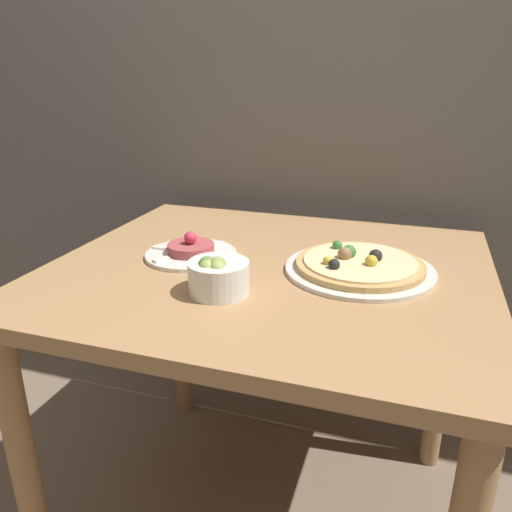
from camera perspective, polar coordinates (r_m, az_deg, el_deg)
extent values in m
cube|color=slate|center=(1.65, 7.84, 23.05)|extent=(8.00, 0.05, 2.60)
cube|color=#AD7F51|center=(1.19, 1.45, -1.89)|extent=(1.02, 0.89, 0.03)
cylinder|color=#AD7F51|center=(1.32, -24.83, -21.61)|extent=(0.06, 0.06, 0.75)
cylinder|color=#AD7F51|center=(1.83, -8.75, -7.26)|extent=(0.06, 0.06, 0.75)
cylinder|color=#AD7F51|center=(1.67, 20.57, -11.37)|extent=(0.06, 0.06, 0.75)
cylinder|color=silver|center=(1.17, 11.74, -1.52)|extent=(0.34, 0.34, 0.01)
cylinder|color=tan|center=(1.16, 11.78, -0.99)|extent=(0.29, 0.29, 0.01)
cylinder|color=beige|center=(1.16, 11.81, -0.58)|extent=(0.26, 0.26, 0.00)
sphere|color=gold|center=(1.14, 13.05, -0.58)|extent=(0.03, 0.03, 0.03)
sphere|color=#997047|center=(1.16, 10.10, 0.24)|extent=(0.03, 0.03, 0.03)
sphere|color=black|center=(1.10, 8.92, -0.98)|extent=(0.03, 0.03, 0.03)
sphere|color=#387F33|center=(1.18, 10.58, 0.47)|extent=(0.03, 0.03, 0.03)
sphere|color=#387F33|center=(1.23, 9.28, 1.23)|extent=(0.02, 0.02, 0.02)
sphere|color=gold|center=(1.12, 8.21, -0.57)|extent=(0.02, 0.02, 0.02)
sphere|color=black|center=(1.17, 13.51, 0.01)|extent=(0.03, 0.03, 0.03)
cylinder|color=silver|center=(1.25, -7.42, 0.18)|extent=(0.23, 0.23, 0.01)
cylinder|color=#A84747|center=(1.24, -7.45, 0.90)|extent=(0.12, 0.12, 0.02)
sphere|color=#E0384C|center=(1.23, -7.51, 2.09)|extent=(0.03, 0.03, 0.03)
cube|color=white|center=(1.21, -3.78, 0.10)|extent=(0.04, 0.02, 0.01)
cube|color=white|center=(1.29, -4.32, 1.39)|extent=(0.03, 0.04, 0.01)
cube|color=white|center=(1.33, -7.74, 1.76)|extent=(0.03, 0.04, 0.01)
cube|color=white|center=(1.28, -10.89, 0.92)|extent=(0.04, 0.02, 0.01)
cube|color=white|center=(1.20, -10.77, -0.41)|extent=(0.03, 0.04, 0.01)
cube|color=white|center=(1.17, -7.08, -0.88)|extent=(0.03, 0.04, 0.01)
cylinder|color=white|center=(1.03, -4.27, -2.45)|extent=(0.13, 0.13, 0.07)
sphere|color=#668E42|center=(1.01, -5.57, -1.08)|extent=(0.04, 0.04, 0.04)
sphere|color=#A3B25B|center=(1.00, -4.42, -1.46)|extent=(0.03, 0.03, 0.03)
sphere|color=#A3B25B|center=(1.00, -5.63, -1.33)|extent=(0.03, 0.03, 0.03)
sphere|color=#8EA34C|center=(1.01, -4.46, -1.16)|extent=(0.04, 0.04, 0.04)
sphere|color=#668E42|center=(1.02, -5.29, -1.02)|extent=(0.03, 0.03, 0.03)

